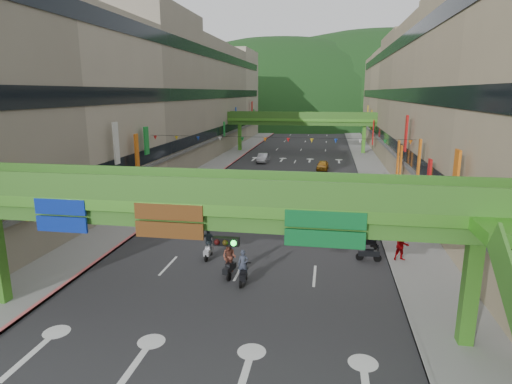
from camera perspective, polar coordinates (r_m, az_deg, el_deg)
road_slab at (r=62.56m, az=4.93°, el=3.48°), size 18.00×140.00×0.02m
sidewalk_left at (r=64.37m, az=-4.89°, el=3.82°), size 4.00×140.00×0.15m
sidewalk_right at (r=62.64m, az=15.03°, el=3.15°), size 4.00×140.00×0.15m
curb_left at (r=63.92m, az=-3.24°, el=3.79°), size 0.20×140.00×0.18m
curb_right at (r=62.48m, az=13.29°, el=3.24°), size 0.20×140.00×0.18m
building_row_left at (r=65.98m, az=-11.88°, el=12.00°), size 12.80×95.00×19.00m
building_row_right at (r=63.03m, az=22.87°, el=11.23°), size 12.80×95.00×19.00m
overpass_near at (r=18.13m, az=-3.80°, el=-3.84°), size 28.00×12.27×7.10m
overpass_far at (r=76.80m, az=5.97°, el=9.31°), size 28.00×2.20×7.10m
hill_left at (r=172.95m, az=3.04°, el=9.69°), size 168.00×140.00×112.00m
hill_right at (r=192.80m, az=15.82°, el=9.57°), size 208.00×176.00×128.00m
bunting_string at (r=42.02m, az=2.77°, el=6.96°), size 26.00×0.36×0.47m
scooter_rider_near at (r=24.20m, az=-1.71°, el=-10.15°), size 0.66×1.60×1.99m
scooter_rider_mid at (r=25.01m, az=-3.58°, el=-8.94°), size 0.96×1.59×2.11m
scooter_rider_left at (r=27.80m, az=-6.37°, el=-6.84°), size 0.99×1.60×2.04m
scooter_rider_far at (r=42.81m, az=-5.02°, el=0.23°), size 0.78×1.60×1.90m
parked_scooter_row at (r=31.39m, az=14.31°, el=-5.78°), size 1.60×7.15×1.08m
car_silver at (r=65.42m, az=0.94°, el=4.55°), size 1.49×4.19×1.38m
car_yellow at (r=59.79m, az=8.87°, el=3.53°), size 1.75×3.83×1.27m
pedestrian_red at (r=28.57m, az=18.85°, el=-7.14°), size 1.04×0.89×1.86m
pedestrian_dark at (r=49.28m, az=17.60°, el=1.20°), size 0.98×0.86×1.59m
pedestrian_blue at (r=48.51m, az=15.73°, el=1.13°), size 0.80×0.59×1.57m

